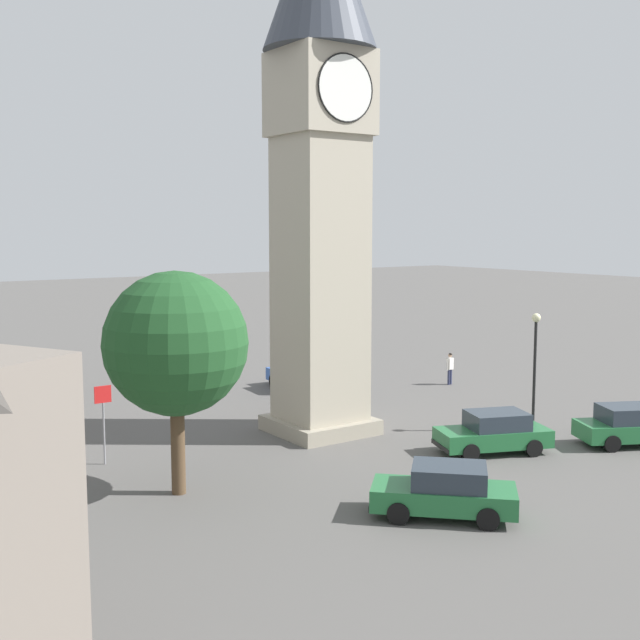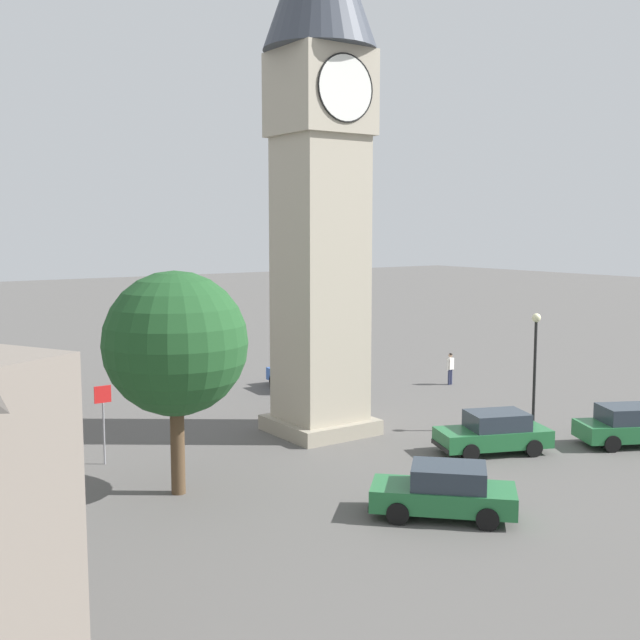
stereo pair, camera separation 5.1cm
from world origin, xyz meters
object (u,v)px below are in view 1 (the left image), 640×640
pedestrian (450,366)px  tree (176,344)px  car_red_corner (445,491)px  car_white_side (631,425)px  car_silver_kerb (298,375)px  car_blue_kerb (494,432)px  lamp_post (535,352)px  road_sign (103,411)px  clock_tower (320,117)px

pedestrian → tree: (-19.06, -7.66, 3.72)m
tree → pedestrian: bearing=21.9°
car_red_corner → car_white_side: same height
car_silver_kerb → car_blue_kerb: bearing=-91.2°
car_silver_kerb → lamp_post: bearing=-74.8°
car_blue_kerb → pedestrian: size_ratio=2.64×
car_silver_kerb → lamp_post: lamp_post is taller
tree → car_blue_kerb: bearing=-12.3°
car_red_corner → car_silver_kerb: bearing=70.0°
car_red_corner → road_sign: (-6.26, 10.53, 1.14)m
pedestrian → car_silver_kerb: bearing=154.7°
car_blue_kerb → car_red_corner: same height
car_silver_kerb → car_white_side: same height
lamp_post → car_blue_kerb: bearing=-161.1°
car_red_corner → tree: size_ratio=0.59×
pedestrian → lamp_post: lamp_post is taller
tree → car_silver_kerb: bearing=43.5°
car_silver_kerb → tree: size_ratio=0.61×
car_blue_kerb → clock_tower: bearing=120.2°
pedestrian → car_white_side: bearing=-101.5°
car_white_side → pedestrian: (2.52, 12.44, 0.25)m
car_silver_kerb → lamp_post: (3.36, -12.37, 2.50)m
car_blue_kerb → car_white_side: 5.58m
car_silver_kerb → road_sign: bearing=-151.5°
tree → car_red_corner: bearing=-49.0°
car_blue_kerb → road_sign: bearing=151.0°
car_blue_kerb → car_white_side: size_ratio=1.00×
car_blue_kerb → car_white_side: same height
clock_tower → tree: 11.66m
car_white_side → pedestrian: 12.69m
car_white_side → lamp_post: (-1.44, 3.52, 2.50)m
clock_tower → pedestrian: size_ratio=12.66×
car_silver_kerb → road_sign: road_sign is taller
car_red_corner → pedestrian: 19.48m
car_blue_kerb → lamp_post: 4.59m
clock_tower → car_blue_kerb: 13.72m
clock_tower → car_red_corner: bearing=-104.1°
clock_tower → tree: (-7.89, -3.61, -7.79)m
car_red_corner → car_white_side: (11.12, 1.46, 0.00)m
car_red_corner → car_white_side: 11.22m
car_red_corner → pedestrian: (13.64, 13.90, 0.25)m
clock_tower → pedestrian: bearing=19.9°
car_silver_kerb → car_red_corner: 18.47m
lamp_post → car_white_side: bearing=-67.7°
clock_tower → car_blue_kerb: (3.56, -6.11, -11.75)m
car_silver_kerb → car_red_corner: same height
car_red_corner → pedestrian: bearing=45.5°
car_white_side → tree: size_ratio=0.64×
pedestrian → tree: 20.88m
pedestrian → road_sign: (-19.90, -3.36, 0.89)m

